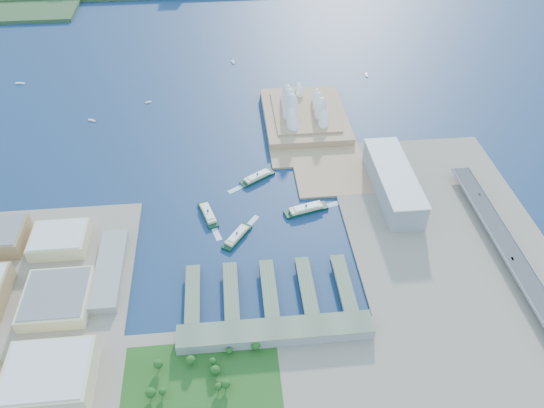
{
  "coord_description": "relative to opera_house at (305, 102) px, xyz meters",
  "views": [
    {
      "loc": [
        -19.66,
        -455.72,
        460.06
      ],
      "look_at": [
        29.87,
        54.13,
        18.0
      ],
      "focal_mm": 35.0,
      "sensor_mm": 36.0,
      "label": 1
    }
  ],
  "objects": [
    {
      "name": "ground",
      "position": [
        -105.0,
        -280.0,
        -32.0
      ],
      "size": [
        3000.0,
        3000.0,
        0.0
      ],
      "primitive_type": "plane",
      "color": "#10244E",
      "rests_on": "ground"
    },
    {
      "name": "boat_d",
      "position": [
        -493.89,
        170.08,
        -30.58
      ],
      "size": [
        17.13,
        6.0,
        2.83
      ],
      "primitive_type": null,
      "rotation": [
        0.0,
        0.0,
        1.43
      ],
      "color": "white",
      "rests_on": "ground"
    },
    {
      "name": "south_land",
      "position": [
        -105.0,
        -490.0,
        -30.5
      ],
      "size": [
        720.0,
        180.0,
        3.0
      ],
      "primitive_type": "cube",
      "color": "gray",
      "rests_on": "ground"
    },
    {
      "name": "car_c",
      "position": [
        199.0,
        -229.02,
        -16.55
      ],
      "size": [
        1.67,
        4.11,
        1.19
      ],
      "primitive_type": "imported",
      "rotation": [
        0.0,
        0.0,
        3.14
      ],
      "color": "slate",
      "rests_on": "expressway"
    },
    {
      "name": "expressway",
      "position": [
        195.0,
        -340.0,
        -23.07
      ],
      "size": [
        26.0,
        340.0,
        11.85
      ],
      "primitive_type": null,
      "color": "gray",
      "rests_on": "east_land"
    },
    {
      "name": "west_land",
      "position": [
        -355.0,
        -385.0,
        -30.5
      ],
      "size": [
        220.0,
        390.0,
        3.0
      ],
      "primitive_type": "cube",
      "color": "gray",
      "rests_on": "ground"
    },
    {
      "name": "west_buildings",
      "position": [
        -355.0,
        -350.0,
        -15.5
      ],
      "size": [
        200.0,
        280.0,
        27.0
      ],
      "primitive_type": null,
      "color": "#95754A",
      "rests_on": "west_land"
    },
    {
      "name": "ferry_a",
      "position": [
        -157.69,
        -220.33,
        -27.04
      ],
      "size": [
        27.57,
        54.09,
        9.92
      ],
      "primitive_type": null,
      "rotation": [
        0.0,
        0.0,
        0.29
      ],
      "color": "black",
      "rests_on": "ground"
    },
    {
      "name": "terminal_building",
      "position": [
        -90.0,
        -415.0,
        -23.0
      ],
      "size": [
        200.0,
        28.0,
        12.0
      ],
      "primitive_type": "cube",
      "color": "gray",
      "rests_on": "south_land"
    },
    {
      "name": "east_land",
      "position": [
        135.0,
        -330.0,
        -30.5
      ],
      "size": [
        240.0,
        500.0,
        3.0
      ],
      "primitive_type": "cube",
      "color": "gray",
      "rests_on": "ground"
    },
    {
      "name": "toaster_building",
      "position": [
        90.0,
        -200.0,
        -11.5
      ],
      "size": [
        45.0,
        155.0,
        35.0
      ],
      "primitive_type": "cube",
      "color": "gray",
      "rests_on": "east_land"
    },
    {
      "name": "ferry_d",
      "position": [
        -30.22,
        -223.51,
        -26.47
      ],
      "size": [
        60.37,
        29.6,
        11.06
      ],
      "primitive_type": null,
      "rotation": [
        0.0,
        0.0,
        1.83
      ],
      "color": "black",
      "rests_on": "ground"
    },
    {
      "name": "ferry_b",
      "position": [
        -88.35,
        -149.22,
        -26.99
      ],
      "size": [
        51.95,
        39.82,
        10.02
      ],
      "primitive_type": null,
      "rotation": [
        0.0,
        0.0,
        -1.0
      ],
      "color": "black",
      "rests_on": "ground"
    },
    {
      "name": "boat_c",
      "position": [
        136.09,
        141.17,
        -30.55
      ],
      "size": [
        4.62,
        13.14,
        2.91
      ],
      "primitive_type": null,
      "rotation": [
        0.0,
        0.0,
        3.07
      ],
      "color": "white",
      "rests_on": "ground"
    },
    {
      "name": "boat_b",
      "position": [
        -257.93,
        79.68,
        -30.73
      ],
      "size": [
        9.94,
        5.8,
        2.54
      ],
      "primitive_type": null,
      "rotation": [
        0.0,
        0.0,
        1.86
      ],
      "color": "white",
      "rests_on": "ground"
    },
    {
      "name": "ferry_c",
      "position": [
        -122.36,
        -265.0,
        -27.17
      ],
      "size": [
        40.47,
        49.04,
        9.66
      ],
      "primitive_type": null,
      "rotation": [
        0.0,
        0.0,
        2.52
      ],
      "color": "black",
      "rests_on": "ground"
    },
    {
      "name": "boat_e",
      "position": [
        -107.52,
        218.42,
        -30.46
      ],
      "size": [
        6.48,
        13.11,
        3.08
      ],
      "primitive_type": null,
      "rotation": [
        0.0,
        0.0,
        0.21
      ],
      "color": "white",
      "rests_on": "ground"
    },
    {
      "name": "opera_house",
      "position": [
        0.0,
        0.0,
        0.0
      ],
      "size": [
        134.0,
        180.0,
        58.0
      ],
      "primitive_type": null,
      "color": "white",
      "rests_on": "peninsula"
    },
    {
      "name": "car_b",
      "position": [
        191.0,
        -345.15,
        -16.45
      ],
      "size": [
        1.49,
        4.27,
        1.41
      ],
      "primitive_type": "imported",
      "color": "slate",
      "rests_on": "expressway"
    },
    {
      "name": "peninsula",
      "position": [
        2.5,
        -20.0,
        -30.5
      ],
      "size": [
        135.0,
        220.0,
        3.0
      ],
      "primitive_type": "cube",
      "color": "tan",
      "rests_on": "ground"
    },
    {
      "name": "park",
      "position": [
        -165.0,
        -470.0,
        -21.0
      ],
      "size": [
        150.0,
        110.0,
        16.0
      ],
      "primitive_type": null,
      "color": "#194714",
      "rests_on": "south_land"
    },
    {
      "name": "ferry_wharves",
      "position": [
        -91.0,
        -355.0,
        -27.35
      ],
      "size": [
        184.0,
        90.0,
        9.3
      ],
      "primitive_type": null,
      "color": "#54634B",
      "rests_on": "ground"
    },
    {
      "name": "boat_a",
      "position": [
        -344.96,
        29.88,
        -30.78
      ],
      "size": [
        12.69,
        8.44,
        2.43
      ],
      "primitive_type": null,
      "rotation": [
        0.0,
        0.0,
        1.11
      ],
      "color": "white",
      "rests_on": "ground"
    }
  ]
}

